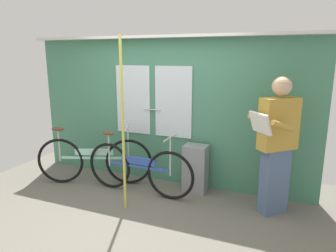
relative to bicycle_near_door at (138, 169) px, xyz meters
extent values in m
cube|color=#666056|center=(0.18, -0.74, -0.40)|extent=(5.61, 4.33, 0.04)
cube|color=#427F60|center=(0.18, 0.62, 0.75)|extent=(4.61, 0.08, 2.27)
cube|color=silver|center=(-0.37, 0.57, 0.93)|extent=(0.60, 0.02, 1.10)
cube|color=silver|center=(0.33, 0.57, 0.93)|extent=(0.60, 0.02, 1.10)
cylinder|color=#B2B2B7|center=(-0.02, 0.55, 0.80)|extent=(0.28, 0.02, 0.02)
cube|color=silver|center=(0.18, 0.52, 1.91)|extent=(4.61, 0.28, 0.04)
torus|color=black|center=(0.51, -0.01, -0.02)|extent=(0.72, 0.05, 0.72)
torus|color=black|center=(-0.50, 0.01, -0.02)|extent=(0.72, 0.05, 0.72)
cube|color=#2D4CB2|center=(0.01, 0.00, 0.04)|extent=(0.96, 0.04, 0.03)
cube|color=#2D4CB2|center=(0.01, 0.00, 0.13)|extent=(0.56, 0.03, 0.10)
cylinder|color=#B7B7BC|center=(-0.50, 0.01, 0.24)|extent=(0.02, 0.02, 0.52)
ellipsoid|color=brown|center=(-0.50, 0.01, 0.50)|extent=(0.20, 0.09, 0.06)
cylinder|color=#B7B7BC|center=(0.51, -0.01, 0.26)|extent=(0.02, 0.02, 0.56)
cylinder|color=#B7B7BC|center=(0.51, -0.01, 0.54)|extent=(0.03, 0.44, 0.02)
torus|color=black|center=(-0.30, 0.25, -0.01)|extent=(0.71, 0.30, 0.74)
torus|color=black|center=(-1.33, -0.14, -0.01)|extent=(0.71, 0.30, 0.74)
cube|color=#9EDBC6|center=(-0.82, 0.06, 0.05)|extent=(0.99, 0.40, 0.03)
cube|color=#9EDBC6|center=(-0.82, 0.06, 0.14)|extent=(0.58, 0.24, 0.10)
cylinder|color=#B7B7BC|center=(-1.33, -0.14, 0.25)|extent=(0.02, 0.02, 0.53)
ellipsoid|color=brown|center=(-1.33, -0.14, 0.52)|extent=(0.22, 0.15, 0.06)
cylinder|color=#B7B7BC|center=(-0.30, 0.25, 0.27)|extent=(0.02, 0.02, 0.57)
cylinder|color=#B7B7BC|center=(-0.30, 0.25, 0.56)|extent=(0.18, 0.42, 0.02)
cube|color=slate|center=(1.90, 0.15, 0.05)|extent=(0.37, 0.37, 0.87)
cube|color=#B78C33|center=(1.90, 0.15, 0.81)|extent=(0.49, 0.48, 0.65)
sphere|color=tan|center=(1.90, 0.15, 1.28)|extent=(0.24, 0.24, 0.24)
cube|color=silver|center=(1.69, -0.04, 0.85)|extent=(0.31, 0.32, 0.26)
cylinder|color=#B78C33|center=(1.95, -0.11, 0.85)|extent=(0.27, 0.26, 0.17)
cylinder|color=#B78C33|center=(1.65, 0.22, 0.85)|extent=(0.27, 0.26, 0.17)
cube|color=gray|center=(0.76, 0.40, -0.02)|extent=(0.35, 0.28, 0.72)
cylinder|color=#C6C14C|center=(0.05, -0.47, 0.75)|extent=(0.04, 0.04, 2.27)
camera|label=1|loc=(2.05, -3.81, 1.64)|focal=32.98mm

